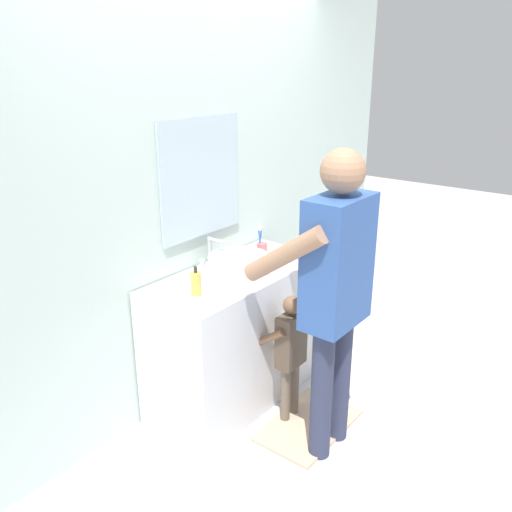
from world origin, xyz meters
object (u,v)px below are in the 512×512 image
at_px(soap_bottle, 196,283).
at_px(child_toddler, 290,347).
at_px(toothbrush_cup, 262,249).
at_px(adult_parent, 334,280).

xyz_separation_m(soap_bottle, child_toddler, (0.39, -0.37, -0.44)).
bearing_deg(toothbrush_cup, adult_parent, -116.61).
distance_m(child_toddler, adult_parent, 0.61).
distance_m(toothbrush_cup, adult_parent, 0.85).
xyz_separation_m(toothbrush_cup, soap_bottle, (-0.70, -0.08, 0.01)).
bearing_deg(soap_bottle, adult_parent, -64.30).
bearing_deg(child_toddler, soap_bottle, 136.70).
bearing_deg(adult_parent, child_toddler, 77.98).
height_order(toothbrush_cup, adult_parent, adult_parent).
bearing_deg(adult_parent, toothbrush_cup, 63.39).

